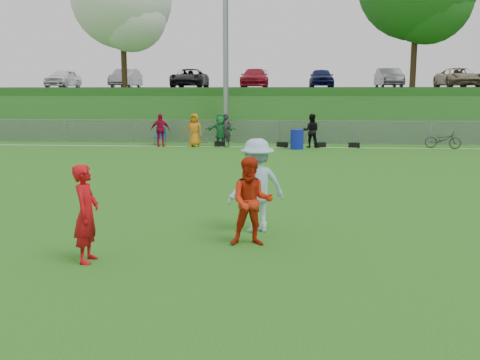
# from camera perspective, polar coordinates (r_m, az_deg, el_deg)

# --- Properties ---
(ground) EXTENTS (120.00, 120.00, 0.00)m
(ground) POSITION_cam_1_polar(r_m,az_deg,el_deg) (9.60, 3.05, -7.51)
(ground) COLOR #256214
(ground) RESTS_ON ground
(sideline_far) EXTENTS (60.00, 0.10, 0.01)m
(sideline_far) POSITION_cam_1_polar(r_m,az_deg,el_deg) (27.33, 4.15, 3.52)
(sideline_far) COLOR white
(sideline_far) RESTS_ON ground
(fence) EXTENTS (58.00, 0.06, 1.30)m
(fence) POSITION_cam_1_polar(r_m,az_deg,el_deg) (29.26, 4.20, 5.17)
(fence) COLOR gray
(fence) RESTS_ON ground
(light_pole) EXTENTS (1.20, 0.40, 12.15)m
(light_pole) POSITION_cam_1_polar(r_m,az_deg,el_deg) (30.41, -1.55, 16.78)
(light_pole) COLOR gray
(light_pole) RESTS_ON ground
(berm) EXTENTS (120.00, 18.00, 3.00)m
(berm) POSITION_cam_1_polar(r_m,az_deg,el_deg) (40.21, 4.36, 7.52)
(berm) COLOR #205B19
(berm) RESTS_ON ground
(parking_lot) EXTENTS (120.00, 12.00, 0.10)m
(parking_lot) POSITION_cam_1_polar(r_m,az_deg,el_deg) (42.19, 4.41, 9.71)
(parking_lot) COLOR black
(parking_lot) RESTS_ON berm
(tree_white_flowering) EXTENTS (6.30, 6.30, 8.78)m
(tree_white_flowering) POSITION_cam_1_polar(r_m,az_deg,el_deg) (35.99, -12.26, 18.02)
(tree_white_flowering) COLOR black
(tree_white_flowering) RESTS_ON berm
(car_row) EXTENTS (32.04, 5.18, 1.44)m
(car_row) POSITION_cam_1_polar(r_m,az_deg,el_deg) (41.22, 2.76, 10.81)
(car_row) COLOR white
(car_row) RESTS_ON parking_lot
(spectator_row) EXTENTS (8.71, 0.71, 1.69)m
(spectator_row) POSITION_cam_1_polar(r_m,az_deg,el_deg) (27.42, -1.56, 5.32)
(spectator_row) COLOR #AC0B2D
(spectator_row) RESTS_ON ground
(gear_bags) EXTENTS (7.42, 0.42, 0.26)m
(gear_bags) POSITION_cam_1_polar(r_m,az_deg,el_deg) (27.42, 5.75, 3.78)
(gear_bags) COLOR black
(gear_bags) RESTS_ON ground
(player_red_left) EXTENTS (0.41, 0.61, 1.63)m
(player_red_left) POSITION_cam_1_polar(r_m,az_deg,el_deg) (9.13, -16.08, -3.46)
(player_red_left) COLOR red
(player_red_left) RESTS_ON ground
(player_red_center) EXTENTS (0.84, 0.68, 1.63)m
(player_red_center) POSITION_cam_1_polar(r_m,az_deg,el_deg) (9.73, 1.25, -2.32)
(player_red_center) COLOR red
(player_red_center) RESTS_ON ground
(player_blue) EXTENTS (1.40, 1.18, 1.88)m
(player_blue) POSITION_cam_1_polar(r_m,az_deg,el_deg) (10.67, 1.81, -0.59)
(player_blue) COLOR #A1CCE0
(player_blue) RESTS_ON ground
(recycling_bin) EXTENTS (0.80, 0.80, 0.96)m
(recycling_bin) POSITION_cam_1_polar(r_m,az_deg,el_deg) (26.49, 6.09, 4.34)
(recycling_bin) COLOR #0F1DA4
(recycling_bin) RESTS_ON ground
(camp_chair) EXTENTS (0.56, 0.57, 0.95)m
(camp_chair) POSITION_cam_1_polar(r_m,az_deg,el_deg) (28.88, -8.53, 4.30)
(camp_chair) COLOR #0D4194
(camp_chair) RESTS_ON ground
(bicycle) EXTENTS (1.81, 1.15, 0.90)m
(bicycle) POSITION_cam_1_polar(r_m,az_deg,el_deg) (28.50, 20.85, 4.07)
(bicycle) COLOR #2B2B2D
(bicycle) RESTS_ON ground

